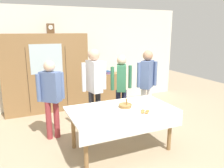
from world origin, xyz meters
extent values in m
plane|color=tan|center=(0.00, 0.00, 0.00)|extent=(12.00, 12.00, 0.00)
cube|color=silver|center=(0.00, 2.65, 1.35)|extent=(6.40, 0.10, 2.70)
cylinder|color=olive|center=(-0.77, -0.58, 0.37)|extent=(0.07, 0.07, 0.74)
cylinder|color=olive|center=(0.77, -0.58, 0.37)|extent=(0.07, 0.07, 0.74)
cylinder|color=olive|center=(-0.77, 0.18, 0.37)|extent=(0.07, 0.07, 0.74)
cylinder|color=olive|center=(0.77, 0.18, 0.37)|extent=(0.07, 0.07, 0.74)
cube|color=white|center=(0.00, -0.20, 0.75)|extent=(1.82, 1.03, 0.03)
cube|color=white|center=(0.00, -0.72, 0.62)|extent=(1.82, 0.01, 0.24)
cube|color=olive|center=(-0.90, 2.35, 1.01)|extent=(2.13, 0.45, 2.01)
cube|color=silver|center=(-0.90, 2.13, 1.41)|extent=(0.77, 0.01, 0.72)
cube|color=black|center=(-1.37, 2.13, 0.91)|extent=(0.01, 0.01, 1.61)
cube|color=black|center=(-0.43, 2.13, 0.91)|extent=(0.01, 0.01, 1.61)
cube|color=brown|center=(-0.72, 2.35, 2.13)|extent=(0.18, 0.10, 0.24)
cylinder|color=white|center=(-0.72, 2.30, 2.16)|extent=(0.11, 0.01, 0.11)
cube|color=black|center=(-0.72, 2.30, 2.18)|extent=(0.00, 0.00, 0.04)
cube|color=black|center=(-0.70, 2.30, 2.16)|extent=(0.05, 0.00, 0.00)
cube|color=olive|center=(0.84, 2.41, 0.43)|extent=(1.05, 0.35, 0.85)
cube|color=#664C7A|center=(0.84, 2.41, 0.87)|extent=(0.13, 0.21, 0.03)
cube|color=#664C7A|center=(0.84, 2.41, 0.90)|extent=(0.17, 0.18, 0.03)
cube|color=#2D5184|center=(0.84, 2.41, 0.93)|extent=(0.16, 0.19, 0.02)
cylinder|color=silver|center=(-0.24, 0.10, 0.77)|extent=(0.13, 0.13, 0.01)
cylinder|color=silver|center=(-0.24, 0.10, 0.81)|extent=(0.08, 0.08, 0.05)
torus|color=silver|center=(-0.20, 0.10, 0.81)|extent=(0.04, 0.01, 0.04)
cylinder|color=#47230F|center=(-0.24, 0.10, 0.83)|extent=(0.06, 0.06, 0.01)
cylinder|color=silver|center=(0.52, -0.01, 0.77)|extent=(0.13, 0.13, 0.01)
cylinder|color=silver|center=(0.52, -0.01, 0.81)|extent=(0.08, 0.08, 0.05)
torus|color=silver|center=(0.56, -0.01, 0.81)|extent=(0.04, 0.01, 0.04)
cylinder|color=#47230F|center=(0.52, -0.01, 0.83)|extent=(0.06, 0.06, 0.01)
cylinder|color=silver|center=(0.65, -0.49, 0.77)|extent=(0.13, 0.13, 0.01)
cylinder|color=silver|center=(0.65, -0.49, 0.81)|extent=(0.08, 0.08, 0.05)
torus|color=silver|center=(0.69, -0.49, 0.81)|extent=(0.04, 0.01, 0.04)
cylinder|color=white|center=(0.74, -0.27, 0.77)|extent=(0.13, 0.13, 0.01)
cylinder|color=white|center=(0.74, -0.27, 0.81)|extent=(0.08, 0.08, 0.05)
torus|color=white|center=(0.78, -0.27, 0.81)|extent=(0.04, 0.01, 0.04)
cylinder|color=silver|center=(-0.41, -0.47, 0.77)|extent=(0.13, 0.13, 0.01)
cylinder|color=silver|center=(-0.41, -0.47, 0.81)|extent=(0.08, 0.08, 0.05)
torus|color=silver|center=(-0.37, -0.47, 0.81)|extent=(0.04, 0.01, 0.04)
cylinder|color=#47230F|center=(-0.41, -0.47, 0.83)|extent=(0.06, 0.06, 0.01)
cylinder|color=#9E7542|center=(0.09, -0.17, 0.79)|extent=(0.22, 0.22, 0.05)
torus|color=#9E7542|center=(0.09, -0.17, 0.82)|extent=(0.24, 0.24, 0.02)
cylinder|color=tan|center=(0.12, -0.18, 0.87)|extent=(0.03, 0.03, 0.12)
cylinder|color=tan|center=(0.12, -0.17, 0.87)|extent=(0.04, 0.02, 0.12)
cylinder|color=tan|center=(0.12, -0.15, 0.87)|extent=(0.03, 0.03, 0.12)
cylinder|color=white|center=(0.26, -0.55, 0.78)|extent=(0.28, 0.28, 0.01)
ellipsoid|color=#BC7F3D|center=(0.32, -0.54, 0.80)|extent=(0.07, 0.05, 0.04)
ellipsoid|color=#BC7F3D|center=(0.25, -0.49, 0.80)|extent=(0.07, 0.05, 0.04)
ellipsoid|color=#BC7F3D|center=(0.20, -0.57, 0.80)|extent=(0.07, 0.05, 0.04)
ellipsoid|color=#BC7F3D|center=(0.25, -0.61, 0.80)|extent=(0.07, 0.05, 0.04)
cube|color=silver|center=(-0.01, 0.04, 0.77)|extent=(0.10, 0.01, 0.00)
ellipsoid|color=silver|center=(0.04, 0.04, 0.77)|extent=(0.03, 0.02, 0.01)
cube|color=silver|center=(-0.64, -0.21, 0.77)|extent=(0.10, 0.01, 0.00)
ellipsoid|color=silver|center=(-0.58, -0.21, 0.77)|extent=(0.03, 0.02, 0.01)
cylinder|color=silver|center=(1.00, 0.68, 0.41)|extent=(0.11, 0.11, 0.82)
cylinder|color=silver|center=(1.15, 0.68, 0.41)|extent=(0.11, 0.11, 0.82)
cube|color=slate|center=(1.08, 0.68, 1.13)|extent=(0.41, 0.38, 0.62)
sphere|color=tan|center=(1.08, 0.68, 1.55)|extent=(0.22, 0.22, 0.22)
cylinder|color=slate|center=(0.86, 0.68, 1.13)|extent=(0.08, 0.08, 0.55)
cylinder|color=slate|center=(1.30, 0.68, 1.13)|extent=(0.08, 0.08, 0.55)
cylinder|color=#232328|center=(-0.24, 0.72, 0.43)|extent=(0.11, 0.11, 0.86)
cylinder|color=#232328|center=(-0.09, 0.72, 0.43)|extent=(0.11, 0.11, 0.86)
cube|color=silver|center=(-0.17, 0.72, 1.18)|extent=(0.26, 0.39, 0.64)
sphere|color=tan|center=(-0.17, 0.72, 1.62)|extent=(0.23, 0.23, 0.23)
cylinder|color=silver|center=(-0.39, 0.72, 1.18)|extent=(0.08, 0.08, 0.58)
cylinder|color=silver|center=(0.05, 0.72, 1.18)|extent=(0.08, 0.08, 0.58)
cylinder|color=#933338|center=(-1.12, 0.72, 0.38)|extent=(0.11, 0.11, 0.77)
cylinder|color=#933338|center=(-0.97, 0.72, 0.38)|extent=(0.11, 0.11, 0.77)
cube|color=slate|center=(-1.04, 0.72, 1.05)|extent=(0.40, 0.39, 0.58)
sphere|color=#DBB293|center=(-1.04, 0.72, 1.45)|extent=(0.21, 0.21, 0.21)
cylinder|color=slate|center=(-1.26, 0.72, 1.05)|extent=(0.08, 0.08, 0.52)
cylinder|color=slate|center=(-0.82, 0.72, 1.05)|extent=(0.08, 0.08, 0.52)
cylinder|color=#191E38|center=(0.46, 0.88, 0.39)|extent=(0.11, 0.11, 0.77)
cylinder|color=#191E38|center=(0.61, 0.88, 0.39)|extent=(0.11, 0.11, 0.77)
cube|color=#33704C|center=(0.53, 0.88, 1.06)|extent=(0.34, 0.41, 0.58)
sphere|color=#DBB293|center=(0.53, 0.88, 1.45)|extent=(0.21, 0.21, 0.21)
cylinder|color=#33704C|center=(0.31, 0.88, 1.06)|extent=(0.08, 0.08, 0.52)
cylinder|color=#33704C|center=(0.75, 0.88, 1.06)|extent=(0.08, 0.08, 0.52)
camera|label=1|loc=(-1.63, -3.47, 2.10)|focal=35.68mm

